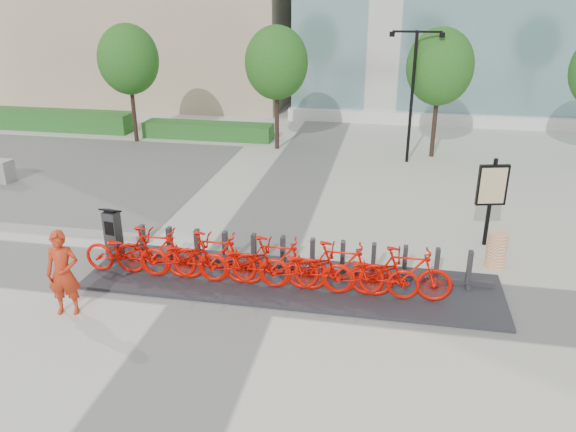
% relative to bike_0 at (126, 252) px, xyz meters
% --- Properties ---
extents(ground, '(120.00, 120.00, 0.00)m').
position_rel_bike_0_xyz_m(ground, '(2.60, 0.05, -0.63)').
color(ground, beige).
extents(gravel_patch, '(14.00, 14.00, 0.00)m').
position_rel_bike_0_xyz_m(gravel_patch, '(-7.40, 7.05, -0.62)').
color(gravel_patch, '#444443').
rests_on(gravel_patch, ground).
extents(hedge_a, '(10.00, 1.40, 0.90)m').
position_rel_bike_0_xyz_m(hedge_a, '(-11.40, 13.55, -0.18)').
color(hedge_a, '#347731').
rests_on(hedge_a, ground).
extents(hedge_b, '(6.00, 1.20, 0.70)m').
position_rel_bike_0_xyz_m(hedge_b, '(-2.40, 13.25, -0.28)').
color(hedge_b, '#347731').
rests_on(hedge_b, ground).
extents(tree_0, '(2.60, 2.60, 5.10)m').
position_rel_bike_0_xyz_m(tree_0, '(-5.40, 12.05, 2.96)').
color(tree_0, black).
rests_on(tree_0, ground).
extents(tree_1, '(2.60, 2.60, 5.10)m').
position_rel_bike_0_xyz_m(tree_1, '(1.10, 12.05, 2.96)').
color(tree_1, black).
rests_on(tree_1, ground).
extents(tree_2, '(2.60, 2.60, 5.10)m').
position_rel_bike_0_xyz_m(tree_2, '(7.60, 12.05, 2.96)').
color(tree_2, black).
rests_on(tree_2, ground).
extents(streetlamp, '(2.00, 0.20, 5.00)m').
position_rel_bike_0_xyz_m(streetlamp, '(6.60, 11.05, 2.50)').
color(streetlamp, black).
rests_on(streetlamp, ground).
extents(dock_pad, '(9.60, 2.40, 0.08)m').
position_rel_bike_0_xyz_m(dock_pad, '(3.90, 0.35, -0.59)').
color(dock_pad, '#26262B').
rests_on(dock_pad, ground).
extents(dock_rail_posts, '(8.02, 0.50, 0.85)m').
position_rel_bike_0_xyz_m(dock_rail_posts, '(3.96, 0.82, -0.12)').
color(dock_rail_posts, '#2D2D30').
rests_on(dock_rail_posts, dock_pad).
extents(bike_0, '(2.09, 0.73, 1.10)m').
position_rel_bike_0_xyz_m(bike_0, '(0.00, 0.00, 0.00)').
color(bike_0, '#C90A00').
rests_on(bike_0, dock_pad).
extents(bike_1, '(2.03, 0.57, 1.22)m').
position_rel_bike_0_xyz_m(bike_1, '(0.72, 0.00, 0.06)').
color(bike_1, '#C90A00').
rests_on(bike_1, dock_pad).
extents(bike_2, '(2.09, 0.73, 1.10)m').
position_rel_bike_0_xyz_m(bike_2, '(1.44, 0.00, 0.00)').
color(bike_2, '#C90A00').
rests_on(bike_2, dock_pad).
extents(bike_3, '(2.03, 0.57, 1.22)m').
position_rel_bike_0_xyz_m(bike_3, '(2.16, 0.00, 0.06)').
color(bike_3, '#C90A00').
rests_on(bike_3, dock_pad).
extents(bike_4, '(2.09, 0.73, 1.10)m').
position_rel_bike_0_xyz_m(bike_4, '(2.88, 0.00, 0.00)').
color(bike_4, '#C90A00').
rests_on(bike_4, dock_pad).
extents(bike_5, '(2.03, 0.57, 1.22)m').
position_rel_bike_0_xyz_m(bike_5, '(3.60, 0.00, 0.06)').
color(bike_5, '#C90A00').
rests_on(bike_5, dock_pad).
extents(bike_6, '(2.09, 0.73, 1.10)m').
position_rel_bike_0_xyz_m(bike_6, '(4.32, 0.00, 0.00)').
color(bike_6, '#C90A00').
rests_on(bike_6, dock_pad).
extents(bike_7, '(2.03, 0.57, 1.22)m').
position_rel_bike_0_xyz_m(bike_7, '(5.04, 0.00, 0.06)').
color(bike_7, '#C90A00').
rests_on(bike_7, dock_pad).
extents(bike_8, '(2.09, 0.73, 1.10)m').
position_rel_bike_0_xyz_m(bike_8, '(5.76, 0.00, 0.00)').
color(bike_8, '#C90A00').
rests_on(bike_8, dock_pad).
extents(bike_9, '(2.03, 0.57, 1.22)m').
position_rel_bike_0_xyz_m(bike_9, '(6.48, 0.00, 0.06)').
color(bike_9, '#C90A00').
rests_on(bike_9, dock_pad).
extents(kiosk, '(0.47, 0.41, 1.37)m').
position_rel_bike_0_xyz_m(kiosk, '(-0.67, 0.68, 0.11)').
color(kiosk, '#2D2D30').
rests_on(kiosk, dock_pad).
extents(worker_red, '(0.77, 0.60, 1.87)m').
position_rel_bike_0_xyz_m(worker_red, '(-0.50, -1.79, 0.31)').
color(worker_red, '#B02A11').
rests_on(worker_red, ground).
extents(construction_barrel, '(0.62, 0.62, 0.91)m').
position_rel_bike_0_xyz_m(construction_barrel, '(8.70, 2.15, -0.17)').
color(construction_barrel, '#D85D00').
rests_on(construction_barrel, ground).
extents(map_sign, '(0.79, 0.31, 2.40)m').
position_rel_bike_0_xyz_m(map_sign, '(8.62, 3.45, 0.96)').
color(map_sign, black).
rests_on(map_sign, ground).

